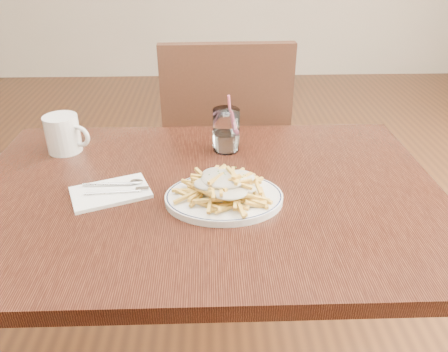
{
  "coord_description": "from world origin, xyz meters",
  "views": [
    {
      "loc": [
        0.02,
        -0.95,
        1.32
      ],
      "look_at": [
        0.05,
        -0.06,
        0.82
      ],
      "focal_mm": 35.0,
      "sensor_mm": 36.0,
      "label": 1
    }
  ],
  "objects_px": {
    "table": "(206,214)",
    "chair_far": "(225,147)",
    "fries_plate": "(224,198)",
    "water_glass": "(226,133)",
    "coffee_mug": "(64,134)",
    "loaded_fries": "(224,183)"
  },
  "relations": [
    {
      "from": "table",
      "to": "coffee_mug",
      "type": "bearing_deg",
      "value": 150.91
    },
    {
      "from": "loaded_fries",
      "to": "fries_plate",
      "type": "bearing_deg",
      "value": 90.0
    },
    {
      "from": "fries_plate",
      "to": "loaded_fries",
      "type": "bearing_deg",
      "value": -90.0
    },
    {
      "from": "coffee_mug",
      "to": "fries_plate",
      "type": "bearing_deg",
      "value": -32.43
    },
    {
      "from": "loaded_fries",
      "to": "coffee_mug",
      "type": "distance_m",
      "value": 0.54
    },
    {
      "from": "loaded_fries",
      "to": "water_glass",
      "type": "distance_m",
      "value": 0.28
    },
    {
      "from": "water_glass",
      "to": "coffee_mug",
      "type": "bearing_deg",
      "value": 179.01
    },
    {
      "from": "chair_far",
      "to": "coffee_mug",
      "type": "bearing_deg",
      "value": -140.59
    },
    {
      "from": "loaded_fries",
      "to": "coffee_mug",
      "type": "xyz_separation_m",
      "value": [
        -0.46,
        0.29,
        0.0
      ]
    },
    {
      "from": "fries_plate",
      "to": "coffee_mug",
      "type": "xyz_separation_m",
      "value": [
        -0.46,
        0.29,
        0.04
      ]
    },
    {
      "from": "loaded_fries",
      "to": "coffee_mug",
      "type": "relative_size",
      "value": 1.68
    },
    {
      "from": "table",
      "to": "fries_plate",
      "type": "xyz_separation_m",
      "value": [
        0.05,
        -0.06,
        0.09
      ]
    },
    {
      "from": "table",
      "to": "coffee_mug",
      "type": "distance_m",
      "value": 0.49
    },
    {
      "from": "chair_far",
      "to": "water_glass",
      "type": "bearing_deg",
      "value": -91.35
    },
    {
      "from": "chair_far",
      "to": "fries_plate",
      "type": "relative_size",
      "value": 2.87
    },
    {
      "from": "table",
      "to": "water_glass",
      "type": "relative_size",
      "value": 6.98
    },
    {
      "from": "chair_far",
      "to": "fries_plate",
      "type": "bearing_deg",
      "value": -92.1
    },
    {
      "from": "table",
      "to": "loaded_fries",
      "type": "bearing_deg",
      "value": -53.65
    },
    {
      "from": "table",
      "to": "fries_plate",
      "type": "height_order",
      "value": "fries_plate"
    },
    {
      "from": "water_glass",
      "to": "coffee_mug",
      "type": "height_order",
      "value": "water_glass"
    },
    {
      "from": "table",
      "to": "chair_far",
      "type": "distance_m",
      "value": 0.64
    },
    {
      "from": "table",
      "to": "chair_far",
      "type": "xyz_separation_m",
      "value": [
        0.07,
        0.63,
        -0.11
      ]
    }
  ]
}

